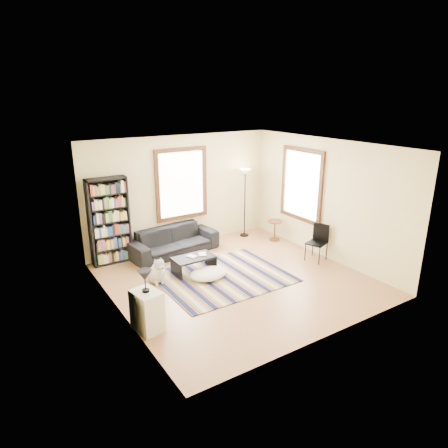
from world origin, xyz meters
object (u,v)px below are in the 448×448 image
coffee_table (194,264)px  floor_cushion (208,274)px  side_table (275,230)px  dog (155,270)px  white_cabinet (147,311)px  floor_lamp (245,203)px  sofa (174,241)px  bookshelf (109,221)px  folding_chair (317,243)px

coffee_table → floor_cushion: (0.11, -0.44, -0.08)m
side_table → dog: bearing=-170.4°
white_cabinet → side_table: bearing=14.8°
floor_lamp → white_cabinet: size_ratio=2.66×
white_cabinet → sofa: bearing=45.9°
floor_cushion → floor_lamp: floor_lamp is taller
bookshelf → floor_cushion: size_ratio=2.41×
sofa → folding_chair: folding_chair is taller
side_table → dog: size_ratio=0.94×
floor_cushion → floor_lamp: size_ratio=0.45×
coffee_table → side_table: bearing=12.4°
coffee_table → floor_lamp: size_ratio=0.48×
floor_lamp → white_cabinet: bearing=-144.2°
bookshelf → coffee_table: bearing=-48.4°
floor_lamp → folding_chair: 2.39m
sofa → floor_lamp: bearing=-3.8°
dog → floor_lamp: bearing=20.4°
floor_lamp → side_table: (0.48, -0.72, -0.66)m
folding_chair → coffee_table: bearing=142.2°
sofa → white_cabinet: white_cabinet is taller
bookshelf → folding_chair: bookshelf is taller
coffee_table → folding_chair: 2.91m
sofa → dog: size_ratio=3.84×
bookshelf → dog: (0.43, -1.52, -0.71)m
coffee_table → folding_chair: bearing=-19.4°
sofa → coffee_table: sofa is taller
side_table → floor_lamp: bearing=123.7°
bookshelf → white_cabinet: 3.16m
bookshelf → dog: bookshelf is taller
bookshelf → side_table: 4.28m
coffee_table → floor_lamp: (2.30, 1.33, 0.75)m
floor_cushion → side_table: 2.88m
coffee_table → sofa: bearing=85.0°
floor_lamp → folding_chair: (0.43, -2.30, -0.50)m
sofa → coffee_table: bearing=-101.4°
coffee_table → floor_lamp: bearing=30.1°
coffee_table → dog: 0.91m
floor_cushion → side_table: bearing=21.4°
white_cabinet → folding_chair: bearing=-3.3°
folding_chair → dog: (-3.64, 0.95, -0.14)m
side_table → white_cabinet: (-4.50, -2.18, 0.08)m
coffee_table → folding_chair: size_ratio=1.05×
bookshelf → coffee_table: (1.34, -1.50, -0.82)m
dog → coffee_table: bearing=-1.6°
sofa → bookshelf: bearing=163.0°
bookshelf → floor_lamp: 3.64m
floor_cushion → folding_chair: folding_chair is taller
floor_lamp → folding_chair: bearing=-79.4°
floor_lamp → dog: size_ratio=3.25×
side_table → dog: (-3.69, -0.63, 0.02)m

